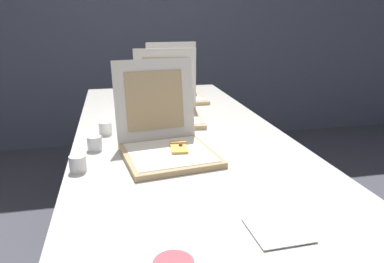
{
  "coord_description": "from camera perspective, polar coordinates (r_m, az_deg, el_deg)",
  "views": [
    {
      "loc": [
        -0.29,
        -0.94,
        1.28
      ],
      "look_at": [
        0.02,
        0.47,
        0.81
      ],
      "focal_mm": 33.86,
      "sensor_mm": 36.0,
      "label": 1
    }
  ],
  "objects": [
    {
      "name": "wall_back",
      "position": [
        3.73,
        -8.23,
        17.98
      ],
      "size": [
        10.0,
        0.1,
        2.6
      ],
      "primitive_type": "cube",
      "color": "slate",
      "rests_on": "ground"
    },
    {
      "name": "table",
      "position": [
        1.72,
        -1.91,
        -1.57
      ],
      "size": [
        0.96,
        2.36,
        0.75
      ],
      "color": "beige",
      "rests_on": "ground"
    },
    {
      "name": "pizza_box_front",
      "position": [
        1.42,
        -4.1,
        -1.66
      ],
      "size": [
        0.39,
        0.44,
        0.36
      ],
      "rotation": [
        0.0,
        0.0,
        0.14
      ],
      "color": "tan",
      "rests_on": "table"
    },
    {
      "name": "pizza_box_middle",
      "position": [
        1.9,
        -3.81,
        3.4
      ],
      "size": [
        0.36,
        0.36,
        0.36
      ],
      "rotation": [
        0.0,
        0.0,
        -0.06
      ],
      "color": "tan",
      "rests_on": "table"
    },
    {
      "name": "pizza_box_back",
      "position": [
        2.37,
        -2.57,
        6.31
      ],
      "size": [
        0.36,
        0.36,
        0.36
      ],
      "rotation": [
        0.0,
        0.0,
        0.06
      ],
      "color": "tan",
      "rests_on": "table"
    },
    {
      "name": "cup_white_near_center",
      "position": [
        1.53,
        -15.08,
        -1.79
      ],
      "size": [
        0.06,
        0.06,
        0.06
      ],
      "primitive_type": "cylinder",
      "color": "white",
      "rests_on": "table"
    },
    {
      "name": "cup_white_near_left",
      "position": [
        1.34,
        -17.54,
        -4.85
      ],
      "size": [
        0.06,
        0.06,
        0.06
      ],
      "primitive_type": "cylinder",
      "color": "white",
      "rests_on": "table"
    },
    {
      "name": "cup_white_mid",
      "position": [
        1.72,
        -13.48,
        0.51
      ],
      "size": [
        0.06,
        0.06,
        0.06
      ],
      "primitive_type": "cylinder",
      "color": "white",
      "rests_on": "table"
    },
    {
      "name": "cup_white_far",
      "position": [
        2.06,
        -10.07,
        3.59
      ],
      "size": [
        0.06,
        0.06,
        0.06
      ],
      "primitive_type": "cylinder",
      "color": "white",
      "rests_on": "table"
    },
    {
      "name": "napkin_pile",
      "position": [
        0.99,
        13.51,
        -14.66
      ],
      "size": [
        0.15,
        0.15,
        0.01
      ],
      "color": "white",
      "rests_on": "table"
    }
  ]
}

